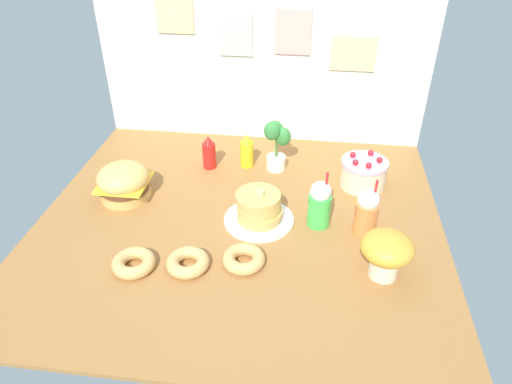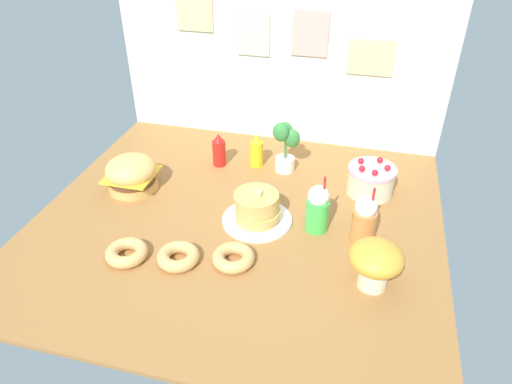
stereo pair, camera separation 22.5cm
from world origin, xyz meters
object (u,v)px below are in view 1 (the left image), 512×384
donut_vanilla (244,259)px  pancake_stack (259,209)px  donut_pink_glaze (134,263)px  layer_cake (363,173)px  potted_plant (276,143)px  cream_soda_cup (320,204)px  mustard_bottle (247,151)px  mushroom_stool (387,251)px  ketchup_bottle (209,153)px  orange_float_cup (367,212)px  burger (124,182)px  donut_chocolate (188,262)px

donut_vanilla → pancake_stack: bearing=85.1°
pancake_stack → donut_pink_glaze: bearing=-140.7°
layer_cake → potted_plant: potted_plant is taller
cream_soda_cup → donut_pink_glaze: cream_soda_cup is taller
layer_cake → mustard_bottle: bearing=169.1°
donut_pink_glaze → mushroom_stool: bearing=5.3°
layer_cake → mustard_bottle: size_ratio=1.25×
ketchup_bottle → donut_pink_glaze: size_ratio=1.08×
donut_pink_glaze → potted_plant: (51.53, 89.44, 13.16)cm
layer_cake → donut_pink_glaze: layer_cake is taller
orange_float_cup → mushroom_stool: orange_float_cup is taller
layer_cake → burger: bearing=-167.5°
donut_chocolate → mushroom_stool: (81.26, 6.42, 9.89)cm
mustard_bottle → cream_soda_cup: cream_soda_cup is taller
cream_soda_cup → layer_cake: bearing=58.8°
burger → layer_cake: bearing=12.5°
burger → pancake_stack: burger is taller
cream_soda_cup → potted_plant: bearing=117.3°
mushroom_stool → potted_plant: bearing=123.2°
orange_float_cup → mushroom_stool: size_ratio=1.36×
layer_cake → donut_vanilla: layer_cake is taller
pancake_stack → donut_chocolate: (-25.68, -36.18, -3.88)cm
pancake_stack → mushroom_stool: (55.58, -29.76, 6.01)cm
layer_cake → ketchup_bottle: 85.57cm
donut_pink_glaze → ketchup_bottle: bearing=80.8°
pancake_stack → donut_chocolate: bearing=-125.4°
mushroom_stool → donut_chocolate: bearing=-175.5°
donut_pink_glaze → donut_vanilla: same height
ketchup_bottle → mushroom_stool: (89.85, -76.57, 3.68)cm
burger → mustard_bottle: mustard_bottle is taller
mushroom_stool → mustard_bottle: bearing=130.4°
pancake_stack → mustard_bottle: 53.04cm
pancake_stack → cream_soda_cup: bearing=3.1°
layer_cake → cream_soda_cup: 43.82cm
burger → donut_vanilla: (68.29, -42.67, -6.03)cm
donut_chocolate → potted_plant: bearing=71.4°
ketchup_bottle → orange_float_cup: orange_float_cup is taller
layer_cake → donut_chocolate: size_ratio=1.34×
orange_float_cup → donut_chocolate: size_ratio=1.61×
burger → donut_chocolate: burger is taller
burger → orange_float_cup: size_ratio=0.88×
layer_cake → orange_float_cup: orange_float_cup is taller
mustard_bottle → donut_chocolate: 88.50cm
mushroom_stool → burger: bearing=161.8°
burger → orange_float_cup: (120.49, -13.71, 2.63)cm
pancake_stack → mushroom_stool: size_ratio=1.55×
ketchup_bottle → donut_vanilla: 84.14cm
layer_cake → donut_vanilla: size_ratio=1.34×
orange_float_cup → burger: bearing=173.5°
mustard_bottle → orange_float_cup: (63.01, -53.19, 2.45)cm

